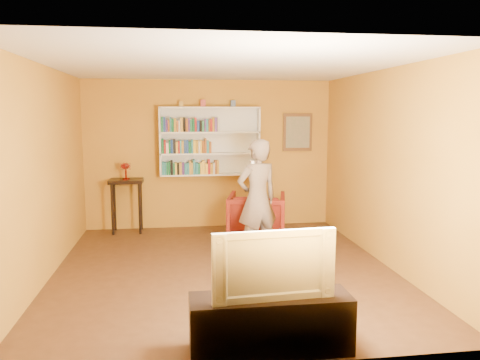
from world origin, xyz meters
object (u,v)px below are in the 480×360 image
person (257,199)px  television (271,262)px  bookshelf (210,141)px  tv_cabinet (270,324)px  console_table (126,188)px  armchair (257,219)px  ruby_lustre (126,168)px

person → television: person is taller
bookshelf → person: size_ratio=1.04×
bookshelf → tv_cabinet: bearing=-87.8°
tv_cabinet → console_table: bearing=110.3°
tv_cabinet → person: bearing=82.4°
console_table → armchair: 2.43m
console_table → ruby_lustre: (0.00, 0.00, 0.37)m
bookshelf → person: bookshelf is taller
person → tv_cabinet: bearing=63.9°
console_table → tv_cabinet: size_ratio=0.67×
television → console_table: bearing=106.2°
armchair → tv_cabinet: size_ratio=0.64×
person → television: 2.74m
console_table → ruby_lustre: 0.37m
console_table → television: (1.66, -4.50, 0.03)m
console_table → armchair: bearing=-26.5°
bookshelf → console_table: bookshelf is taller
ruby_lustre → tv_cabinet: bearing=-69.7°
console_table → tv_cabinet: console_table is taller
television → ruby_lustre: bearing=106.2°
television → bookshelf: bearing=88.1°
ruby_lustre → bookshelf: bearing=6.1°
bookshelf → console_table: size_ratio=1.89×
armchair → television: size_ratio=0.86×
person → ruby_lustre: bearing=-59.9°
ruby_lustre → person: person is taller
ruby_lustre → tv_cabinet: (1.66, -4.50, -0.90)m
armchair → tv_cabinet: 3.47m
console_table → tv_cabinet: 4.83m
console_table → person: (2.03, -1.79, 0.08)m
bookshelf → armchair: bookshelf is taller
ruby_lustre → armchair: bearing=-26.5°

